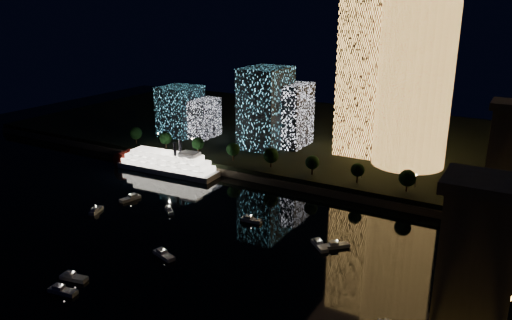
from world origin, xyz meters
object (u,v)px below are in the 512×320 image
at_px(truss_bridge, 479,297).
at_px(tower_rectangular, 368,76).
at_px(tower_cylindrical, 415,73).
at_px(riverboat, 163,163).

bearing_deg(truss_bridge, tower_rectangular, 117.55).
distance_m(tower_rectangular, truss_bridge, 146.90).
relative_size(tower_cylindrical, riverboat, 1.52).
xyz_separation_m(tower_rectangular, truss_bridge, (66.84, -128.14, -26.28)).
xyz_separation_m(tower_cylindrical, riverboat, (-99.31, -52.42, -42.30)).
xyz_separation_m(tower_cylindrical, truss_bridge, (43.48, -119.70, -30.23)).
bearing_deg(tower_rectangular, tower_cylindrical, -19.86).
relative_size(tower_rectangular, riverboat, 1.38).
bearing_deg(tower_rectangular, truss_bridge, -62.45).
distance_m(tower_cylindrical, riverboat, 119.99).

